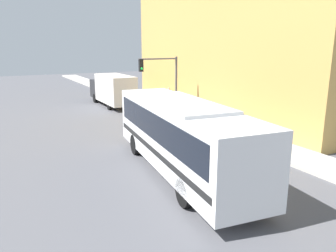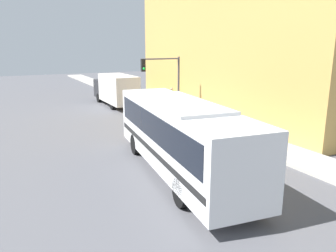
{
  "view_description": "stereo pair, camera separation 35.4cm",
  "coord_description": "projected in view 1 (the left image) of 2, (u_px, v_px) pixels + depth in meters",
  "views": [
    {
      "loc": [
        -7.66,
        -9.39,
        5.6
      ],
      "look_at": [
        0.47,
        5.55,
        1.42
      ],
      "focal_mm": 35.0,
      "sensor_mm": 36.0,
      "label": 1
    },
    {
      "loc": [
        -7.35,
        -9.56,
        5.6
      ],
      "look_at": [
        0.47,
        5.55,
        1.42
      ],
      "focal_mm": 35.0,
      "sensor_mm": 36.0,
      "label": 2
    }
  ],
  "objects": [
    {
      "name": "building_facade",
      "position": [
        232.0,
        39.0,
        26.55
      ],
      "size": [
        6.0,
        22.52,
        12.35
      ],
      "color": "tan",
      "rests_on": "ground_plane"
    },
    {
      "name": "city_bus",
      "position": [
        181.0,
        132.0,
        14.38
      ],
      "size": [
        3.85,
        11.01,
        3.29
      ],
      "rotation": [
        0.0,
        0.0,
        -0.12
      ],
      "color": "white",
      "rests_on": "ground_plane"
    },
    {
      "name": "sidewalk",
      "position": [
        145.0,
        103.0,
        32.62
      ],
      "size": [
        2.53,
        70.0,
        0.18
      ],
      "color": "#B7B2A8",
      "rests_on": "ground_plane"
    },
    {
      "name": "traffic_light_pole",
      "position": [
        163.0,
        76.0,
        25.05
      ],
      "size": [
        3.28,
        0.35,
        4.62
      ],
      "color": "#47474C",
      "rests_on": "sidewalk"
    },
    {
      "name": "ground_plane",
      "position": [
        225.0,
        192.0,
        12.9
      ],
      "size": [
        120.0,
        120.0,
        0.0
      ],
      "primitive_type": "plane",
      "color": "#515156"
    },
    {
      "name": "fire_hydrant",
      "position": [
        248.0,
        135.0,
        18.91
      ],
      "size": [
        0.27,
        0.37,
        0.83
      ],
      "color": "gold",
      "rests_on": "sidewalk"
    },
    {
      "name": "delivery_truck",
      "position": [
        112.0,
        89.0,
        31.05
      ],
      "size": [
        2.23,
        7.61,
        2.96
      ],
      "color": "silver",
      "rests_on": "ground_plane"
    },
    {
      "name": "parking_meter",
      "position": [
        203.0,
        114.0,
        22.65
      ],
      "size": [
        0.14,
        0.14,
        1.22
      ],
      "color": "#47474C",
      "rests_on": "sidewalk"
    },
    {
      "name": "pedestrian_near_corner",
      "position": [
        169.0,
        98.0,
        28.91
      ],
      "size": [
        0.34,
        0.34,
        1.86
      ],
      "color": "#23283D",
      "rests_on": "sidewalk"
    }
  ]
}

